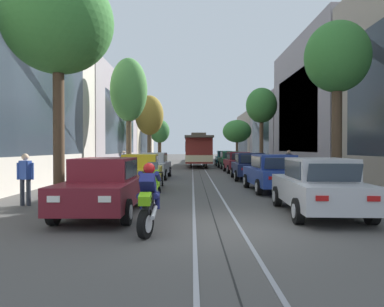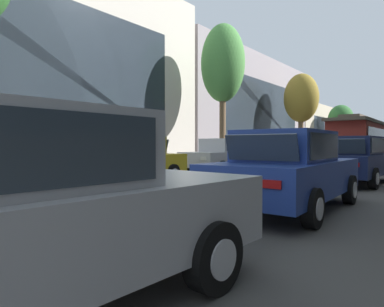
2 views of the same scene
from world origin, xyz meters
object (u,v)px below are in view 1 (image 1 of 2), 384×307
object	(u,v)px
parked_car_silver_mid_left	(154,165)
parked_car_maroon_fourth_right	(239,162)
street_tree_kerb_right_second	(262,106)
street_tree_kerb_right_mid	(238,131)
parked_car_blue_second_right	(273,173)
parked_car_green_fifth_right	(231,160)
parked_car_teal_sixth_right	(225,158)
street_tree_kerb_left_fourth	(160,132)
street_tree_kerb_left_near	(59,24)
street_tree_kerb_left_second	(130,91)
cable_car_trolley	(199,150)
parked_car_navy_mid_right	(250,166)
motorcycle_with_rider	(150,196)
parked_car_yellow_second_left	(141,172)
parked_car_maroon_near_left	(105,186)
pedestrian_on_right_pavement	(125,161)
pedestrian_crossing_far	(290,161)
parked_car_silver_near_right	(319,186)
street_tree_kerb_right_near	(338,60)
pedestrian_on_left_pavement	(26,176)
street_tree_kerb_left_mid	(150,116)

from	to	relation	value
parked_car_silver_mid_left	parked_car_maroon_fourth_right	size ratio (longest dim) A/B	1.00
street_tree_kerb_right_second	street_tree_kerb_right_mid	xyz separation A→B (m)	(0.09, 16.81, -1.28)
parked_car_blue_second_right	parked_car_green_fifth_right	distance (m)	17.43
parked_car_teal_sixth_right	street_tree_kerb_left_fourth	xyz separation A→B (m)	(-8.11, 12.15, 3.44)
street_tree_kerb_left_near	street_tree_kerb_left_second	world-z (taller)	street_tree_kerb_left_second
street_tree_kerb_left_second	cable_car_trolley	xyz separation A→B (m)	(5.05, 9.89, -4.24)
street_tree_kerb_left_near	parked_car_maroon_fourth_right	bearing A→B (deg)	62.78
parked_car_navy_mid_right	cable_car_trolley	xyz separation A→B (m)	(-2.83, 13.90, 0.86)
parked_car_blue_second_right	cable_car_trolley	size ratio (longest dim) A/B	0.48
street_tree_kerb_left_second	street_tree_kerb_right_mid	size ratio (longest dim) A/B	1.48
street_tree_kerb_left_fourth	cable_car_trolley	xyz separation A→B (m)	(5.20, -15.68, -2.57)
parked_car_teal_sixth_right	motorcycle_with_rider	size ratio (longest dim) A/B	2.25
parked_car_yellow_second_left	street_tree_kerb_left_fourth	world-z (taller)	street_tree_kerb_left_fourth
parked_car_maroon_near_left	parked_car_blue_second_right	size ratio (longest dim) A/B	0.99
parked_car_navy_mid_right	street_tree_kerb_right_second	xyz separation A→B (m)	(2.36, 8.44, 4.54)
street_tree_kerb_right_second	parked_car_maroon_near_left	bearing A→B (deg)	-112.72
parked_car_blue_second_right	parked_car_maroon_fourth_right	xyz separation A→B (m)	(0.04, 11.90, 0.00)
parked_car_yellow_second_left	parked_car_navy_mid_right	distance (m)	7.61
parked_car_maroon_near_left	parked_car_maroon_fourth_right	world-z (taller)	same
parked_car_blue_second_right	parked_car_teal_sixth_right	distance (m)	23.20
parked_car_blue_second_right	street_tree_kerb_left_second	bearing A→B (deg)	129.09
parked_car_blue_second_right	street_tree_kerb_left_fourth	bearing A→B (deg)	102.91
parked_car_navy_mid_right	pedestrian_on_right_pavement	distance (m)	9.89
parked_car_teal_sixth_right	pedestrian_crossing_far	bearing A→B (deg)	-77.23
cable_car_trolley	street_tree_kerb_left_fourth	bearing A→B (deg)	108.36
parked_car_blue_second_right	parked_car_maroon_fourth_right	size ratio (longest dim) A/B	1.00
parked_car_green_fifth_right	pedestrian_crossing_far	xyz separation A→B (m)	(3.20, -8.29, 0.18)
parked_car_silver_mid_left	parked_car_silver_near_right	world-z (taller)	same
parked_car_yellow_second_left	motorcycle_with_rider	xyz separation A→B (m)	(1.40, -8.26, 0.01)
street_tree_kerb_right_near	motorcycle_with_rider	xyz separation A→B (m)	(-6.61, -6.04, -4.49)
parked_car_blue_second_right	motorcycle_with_rider	size ratio (longest dim) A/B	2.25
parked_car_maroon_near_left	parked_car_navy_mid_right	distance (m)	12.64
parked_car_silver_near_right	street_tree_kerb_right_second	distance (m)	20.26
parked_car_green_fifth_right	street_tree_kerb_right_near	world-z (taller)	street_tree_kerb_right_near
parked_car_navy_mid_right	pedestrian_on_left_pavement	world-z (taller)	pedestrian_on_left_pavement
parked_car_teal_sixth_right	pedestrian_crossing_far	world-z (taller)	pedestrian_crossing_far
parked_car_yellow_second_left	pedestrian_crossing_far	size ratio (longest dim) A/B	2.56
parked_car_yellow_second_left	street_tree_kerb_left_mid	xyz separation A→B (m)	(-2.17, 21.44, 4.47)
parked_car_navy_mid_right	street_tree_kerb_left_near	world-z (taller)	street_tree_kerb_left_near
parked_car_blue_second_right	street_tree_kerb_left_near	xyz separation A→B (m)	(-7.90, -3.55, 5.18)
parked_car_blue_second_right	pedestrian_crossing_far	distance (m)	9.69
parked_car_navy_mid_right	parked_car_teal_sixth_right	bearing A→B (deg)	89.74
parked_car_maroon_near_left	pedestrian_on_right_pavement	bearing A→B (deg)	98.98
parked_car_silver_mid_left	street_tree_kerb_right_mid	size ratio (longest dim) A/B	0.79
parked_car_maroon_near_left	parked_car_navy_mid_right	xyz separation A→B (m)	(5.87, 11.20, 0.00)
parked_car_navy_mid_right	street_tree_kerb_right_near	bearing A→B (deg)	-72.60
street_tree_kerb_left_fourth	street_tree_kerb_right_near	world-z (taller)	street_tree_kerb_right_near
parked_car_yellow_second_left	parked_car_green_fifth_right	distance (m)	17.62
parked_car_silver_mid_left	street_tree_kerb_left_second	world-z (taller)	street_tree_kerb_left_second
street_tree_kerb_left_near	pedestrian_on_right_pavement	xyz separation A→B (m)	(-0.61, 14.47, -5.03)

